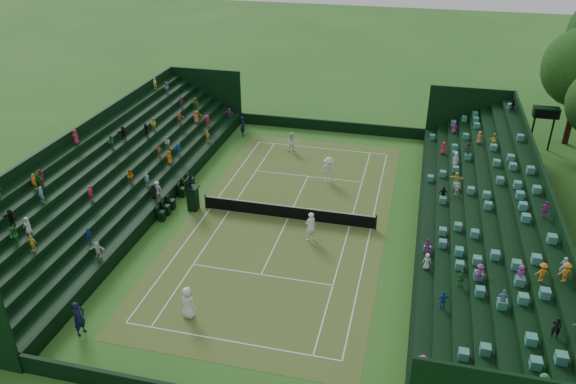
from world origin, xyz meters
name	(u,v)px	position (x,y,z in m)	size (l,w,h in m)	color
ground	(288,219)	(0.00, 0.00, 0.00)	(160.00, 160.00, 0.00)	#27631F
court_surface	(288,218)	(0.00, 0.00, 0.01)	(12.97, 26.77, 0.01)	#417D29
perimeter_wall_north	(330,126)	(0.00, 15.88, 0.50)	(17.17, 0.20, 1.00)	black
perimeter_wall_east	(419,228)	(8.48, 0.00, 0.50)	(0.20, 31.77, 1.00)	black
perimeter_wall_west	(169,197)	(-8.48, 0.00, 0.50)	(0.20, 31.77, 1.00)	black
north_grandstand	(492,222)	(12.66, 0.00, 1.55)	(6.60, 32.00, 4.90)	black
south_grandstand	(112,177)	(-12.66, 0.00, 1.55)	(6.60, 32.00, 4.90)	black
tennis_net	(288,212)	(0.00, 0.00, 0.53)	(11.67, 0.10, 1.06)	black
scoreboard_tower	(546,114)	(17.75, 16.00, 3.14)	(2.00, 1.00, 3.70)	black
umpire_chair	(192,195)	(-6.54, -0.38, 1.10)	(0.82, 0.82, 2.58)	black
courtside_chairs	(177,198)	(-8.04, 0.29, 0.38)	(0.46, 5.44, 1.00)	black
player_near_west	(188,303)	(-2.58, -10.66, 0.90)	(0.88, 0.57, 1.80)	white
player_near_east	(310,226)	(1.96, -2.19, 0.98)	(0.72, 0.47, 1.96)	white
player_far_west	(292,142)	(-2.22, 10.62, 0.85)	(0.83, 0.65, 1.71)	white
player_far_east	(328,170)	(1.65, 5.88, 1.01)	(1.31, 0.76, 2.02)	white
line_judge_north	(243,126)	(-7.28, 12.99, 0.91)	(0.67, 0.44, 1.82)	black
line_judge_south	(79,318)	(-7.21, -13.06, 0.94)	(0.69, 0.45, 1.89)	black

